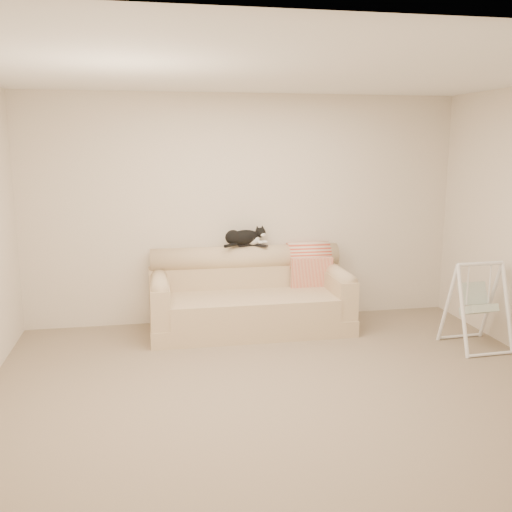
{
  "coord_description": "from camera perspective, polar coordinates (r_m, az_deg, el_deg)",
  "views": [
    {
      "loc": [
        -1.07,
        -4.45,
        2.05
      ],
      "look_at": [
        -0.01,
        1.27,
        0.9
      ],
      "focal_mm": 40.0,
      "sensor_mm": 36.0,
      "label": 1
    }
  ],
  "objects": [
    {
      "name": "baby_swing",
      "position": [
        6.21,
        21.21,
        -4.56
      ],
      "size": [
        0.57,
        0.6,
        0.89
      ],
      "color": "white",
      "rests_on": "ground"
    },
    {
      "name": "ground_plane",
      "position": [
        5.02,
        2.8,
        -12.93
      ],
      "size": [
        5.0,
        5.0,
        0.0
      ],
      "primitive_type": "plane",
      "color": "#7A684F",
      "rests_on": "ground"
    },
    {
      "name": "throw_blanket",
      "position": [
        6.68,
        5.27,
        -0.29
      ],
      "size": [
        0.48,
        0.38,
        0.58
      ],
      "color": "red",
      "rests_on": "sofa"
    },
    {
      "name": "room_shell",
      "position": [
        4.61,
        2.98,
        4.68
      ],
      "size": [
        5.04,
        4.04,
        2.6
      ],
      "color": "beige",
      "rests_on": "ground"
    },
    {
      "name": "tuxedo_cat",
      "position": [
        6.47,
        -1.18,
        1.9
      ],
      "size": [
        0.54,
        0.36,
        0.22
      ],
      "color": "black",
      "rests_on": "sofa"
    },
    {
      "name": "remote_a",
      "position": [
        6.5,
        -0.99,
        1.11
      ],
      "size": [
        0.19,
        0.1,
        0.03
      ],
      "color": "black",
      "rests_on": "sofa"
    },
    {
      "name": "remote_b",
      "position": [
        6.49,
        0.47,
        1.06
      ],
      "size": [
        0.16,
        0.15,
        0.02
      ],
      "color": "black",
      "rests_on": "sofa"
    },
    {
      "name": "sofa",
      "position": [
        6.39,
        -0.66,
        -4.23
      ],
      "size": [
        2.2,
        0.93,
        0.9
      ],
      "color": "tan",
      "rests_on": "ground"
    }
  ]
}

